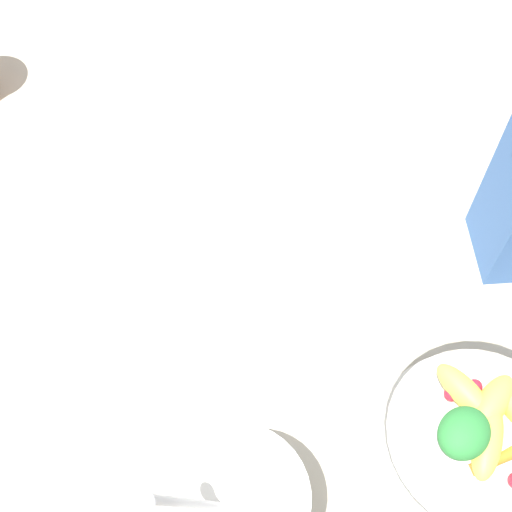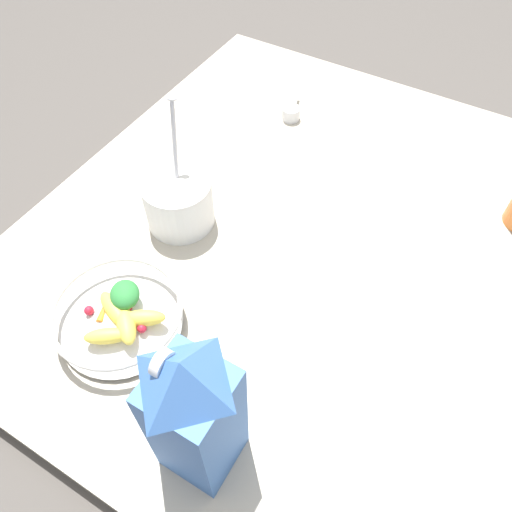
% 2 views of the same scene
% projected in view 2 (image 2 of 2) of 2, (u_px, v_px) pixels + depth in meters
% --- Properties ---
extents(ground_plane, '(6.00, 6.00, 0.00)m').
position_uv_depth(ground_plane, '(332.00, 257.00, 1.00)').
color(ground_plane, '#4C4742').
extents(countertop, '(1.15, 1.15, 0.04)m').
position_uv_depth(countertop, '(333.00, 251.00, 0.98)').
color(countertop, '#B2A893').
rests_on(countertop, ground_plane).
extents(fruit_bowl, '(0.22, 0.22, 0.08)m').
position_uv_depth(fruit_bowl, '(119.00, 315.00, 0.83)').
color(fruit_bowl, silver).
rests_on(fruit_bowl, countertop).
extents(milk_carton, '(0.09, 0.09, 0.29)m').
position_uv_depth(milk_carton, '(193.00, 414.00, 0.62)').
color(milk_carton, '#3D6BB2').
rests_on(milk_carton, countertop).
extents(yogurt_tub, '(0.13, 0.13, 0.24)m').
position_uv_depth(yogurt_tub, '(178.00, 200.00, 0.96)').
color(yogurt_tub, white).
rests_on(yogurt_tub, countertop).
extents(measuring_scoop, '(0.10, 0.05, 0.03)m').
position_uv_depth(measuring_scoop, '(291.00, 113.00, 1.20)').
color(measuring_scoop, white).
rests_on(measuring_scoop, countertop).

